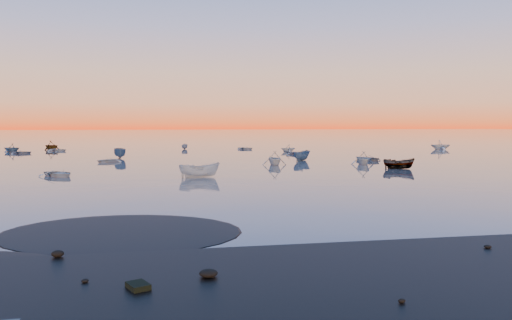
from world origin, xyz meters
name	(u,v)px	position (x,y,z in m)	size (l,w,h in m)	color
ground	(197,144)	(0.00, 100.00, 0.00)	(600.00, 600.00, 0.00)	#685C56
mud_lobes	(344,232)	(0.00, -1.00, 0.01)	(140.00, 6.00, 0.07)	black
moored_fleet	(218,157)	(0.00, 53.00, 0.00)	(124.00, 58.00, 1.20)	silver
boat_near_left	(59,176)	(-18.27, 27.76, 0.00)	(3.87, 1.61, 0.97)	silver
boat_near_center	(199,177)	(-4.89, 24.58, 0.00)	(3.96, 1.67, 1.37)	silver
boat_near_right	(363,164)	(16.45, 35.80, 0.00)	(3.60, 1.62, 1.26)	silver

